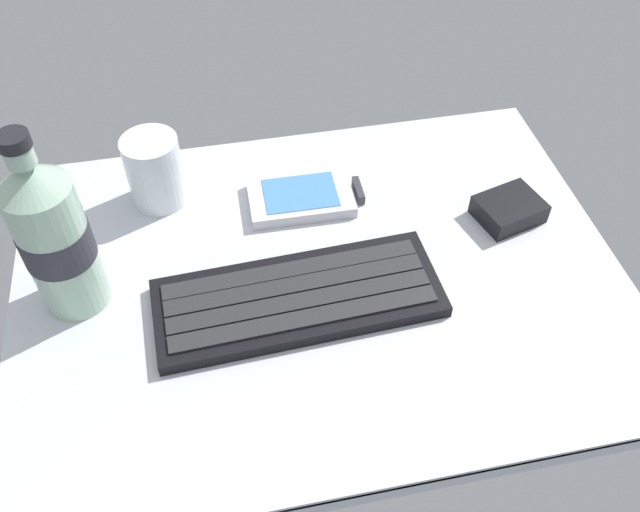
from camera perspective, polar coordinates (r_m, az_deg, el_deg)
ground_plane at (r=71.64cm, az=0.04°, el=-2.27°), size 64.00×48.00×2.80cm
keyboard at (r=68.09cm, az=-1.87°, el=-3.55°), size 29.46×12.29×1.70cm
handheld_device at (r=78.42cm, az=-1.19°, el=5.09°), size 12.90×7.82×1.50cm
juice_cup at (r=78.89cm, az=-13.82°, el=6.87°), size 6.40×6.40×8.50cm
water_bottle at (r=67.12cm, az=-21.69°, el=1.57°), size 6.73×6.73×20.80cm
charger_block at (r=79.14cm, az=15.77°, el=3.85°), size 8.24×7.26×2.40cm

